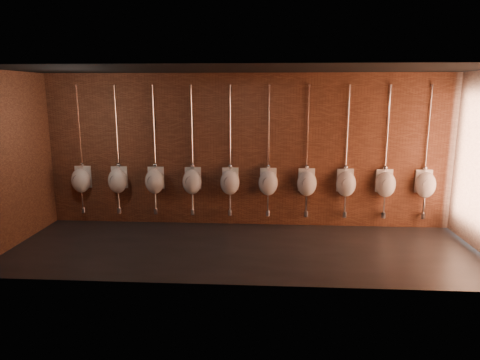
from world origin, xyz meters
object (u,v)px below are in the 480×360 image
(urinal_7, at_px, (346,183))
(urinal_8, at_px, (385,184))
(urinal_2, at_px, (155,181))
(urinal_5, at_px, (268,182))
(urinal_1, at_px, (118,180))
(urinal_0, at_px, (81,180))
(urinal_3, at_px, (192,181))
(urinal_4, at_px, (230,182))
(urinal_9, at_px, (425,184))
(urinal_6, at_px, (307,183))

(urinal_7, bearing_deg, urinal_8, 0.00)
(urinal_2, distance_m, urinal_5, 2.41)
(urinal_1, distance_m, urinal_5, 3.21)
(urinal_0, distance_m, urinal_3, 2.41)
(urinal_2, relative_size, urinal_8, 1.00)
(urinal_2, xyz_separation_m, urinal_5, (2.41, 0.00, 0.00))
(urinal_0, bearing_deg, urinal_1, 0.00)
(urinal_0, height_order, urinal_3, same)
(urinal_3, bearing_deg, urinal_0, 180.00)
(urinal_4, height_order, urinal_7, same)
(urinal_1, bearing_deg, urinal_9, 0.00)
(urinal_0, height_order, urinal_4, same)
(urinal_6, distance_m, urinal_7, 0.80)
(urinal_3, relative_size, urinal_4, 1.00)
(urinal_1, height_order, urinal_3, same)
(urinal_6, bearing_deg, urinal_4, 180.00)
(urinal_7, xyz_separation_m, urinal_9, (1.61, 0.00, 0.00))
(urinal_3, bearing_deg, urinal_2, 180.00)
(urinal_4, relative_size, urinal_7, 1.00)
(urinal_3, relative_size, urinal_9, 1.00)
(urinal_3, distance_m, urinal_4, 0.80)
(urinal_1, bearing_deg, urinal_8, 0.00)
(urinal_1, bearing_deg, urinal_4, 0.00)
(urinal_1, relative_size, urinal_3, 1.00)
(urinal_1, height_order, urinal_7, same)
(urinal_1, xyz_separation_m, urinal_5, (3.21, 0.00, 0.00))
(urinal_0, xyz_separation_m, urinal_8, (6.43, 0.00, 0.00))
(urinal_1, bearing_deg, urinal_7, 0.00)
(urinal_2, distance_m, urinal_8, 4.82)
(urinal_2, height_order, urinal_4, same)
(urinal_5, distance_m, urinal_8, 2.41)
(urinal_3, bearing_deg, urinal_5, 0.00)
(urinal_2, distance_m, urinal_7, 4.02)
(urinal_1, distance_m, urinal_3, 1.61)
(urinal_8, bearing_deg, urinal_5, 180.00)
(urinal_4, relative_size, urinal_9, 1.00)
(urinal_9, bearing_deg, urinal_7, 180.00)
(urinal_4, bearing_deg, urinal_5, 0.00)
(urinal_7, bearing_deg, urinal_5, 180.00)
(urinal_1, xyz_separation_m, urinal_8, (5.63, 0.00, 0.00))
(urinal_7, bearing_deg, urinal_1, 180.00)
(urinal_5, xyz_separation_m, urinal_9, (3.21, 0.00, 0.00))
(urinal_4, distance_m, urinal_8, 3.21)
(urinal_0, distance_m, urinal_6, 4.82)
(urinal_1, relative_size, urinal_6, 1.00)
(urinal_0, height_order, urinal_5, same)
(urinal_1, distance_m, urinal_9, 6.43)
(urinal_4, distance_m, urinal_9, 4.02)
(urinal_2, bearing_deg, urinal_6, 0.00)
(urinal_5, bearing_deg, urinal_1, 180.00)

